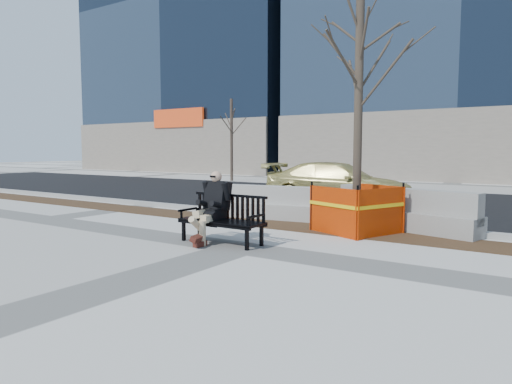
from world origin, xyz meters
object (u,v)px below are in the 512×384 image
jersey_barrier_left (266,218)px  sedan (338,205)px  seated_man (214,241)px  jersey_barrier_right (404,230)px  tree_fence (356,232)px  bench (222,243)px

jersey_barrier_left → sedan: bearing=75.4°
seated_man → jersey_barrier_right: seated_man is taller
tree_fence → sedan: (-2.30, 4.32, 0.00)m
seated_man → bench: bearing=-11.3°
tree_fence → sedan: tree_fence is taller
seated_man → sedan: seated_man is taller
sedan → jersey_barrier_left: bearing=165.4°
seated_man → jersey_barrier_right: bearing=52.0°
seated_man → tree_fence: bearing=53.8°
sedan → jersey_barrier_right: (3.12, -3.48, 0.00)m
bench → seated_man: size_ratio=1.27×
sedan → jersey_barrier_right: bearing=-146.4°
bench → tree_fence: 3.10m
bench → jersey_barrier_right: bearing=55.0°
tree_fence → jersey_barrier_right: size_ratio=1.66×
seated_man → jersey_barrier_right: size_ratio=0.42×
sedan → jersey_barrier_right: size_ratio=1.44×
tree_fence → jersey_barrier_left: tree_fence is taller
bench → jersey_barrier_left: bench is taller
jersey_barrier_right → jersey_barrier_left: bearing=-161.9°
seated_man → tree_fence: size_ratio=0.25×
bench → sedan: 6.94m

